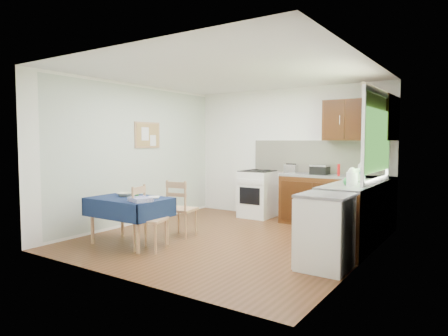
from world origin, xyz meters
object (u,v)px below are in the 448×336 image
Objects in this scene: chair_far at (180,207)px; dining_table at (129,205)px; toaster at (291,169)px; kettle at (352,178)px; dish_rack at (359,180)px; sandwich_press at (320,170)px; chair_near at (147,216)px.

dining_table is at bearing 58.69° from chair_far.
kettle is at bearing -42.77° from toaster.
kettle is at bearing -105.16° from dish_rack.
dish_rack is 0.66m from kettle.
dining_table is at bearing -153.72° from kettle.
sandwich_press is 0.73× the size of dish_rack.
kettle reaches higher than toaster.
dish_rack is (1.44, -0.79, -0.06)m from toaster.
chair_far is at bearing -175.07° from dish_rack.
chair_near is 3.84× the size of toaster.
dish_rack reaches higher than chair_far.
sandwich_press is (1.38, 2.89, 0.52)m from chair_near.
chair_near is at bearing 88.26° from chair_far.
sandwich_press is (1.49, 2.06, 0.51)m from chair_far.
dining_table is 1.27× the size of chair_far.
dining_table is at bearing -165.96° from dish_rack.
toaster is at bearing -174.00° from sandwich_press.
chair_far is (0.31, 0.77, -0.11)m from dining_table.
chair_far is at bearing -121.21° from sandwich_press.
dining_table is 4.90× the size of toaster.
dish_rack is 1.65× the size of kettle.
toaster is 0.78× the size of sandwich_press.
toaster is (0.94, 2.04, 0.51)m from chair_far.
kettle is (1.53, -1.44, 0.03)m from toaster.
sandwich_press is at bearing -42.35° from chair_near.
chair_far is 3.62× the size of kettle.
kettle reaches higher than chair_near.
toaster is at bearing -32.94° from chair_near.
kettle is at bearing 23.61° from dining_table.
dining_table is 3.38m from dish_rack.
chair_far is 3.01× the size of sandwich_press.
sandwich_press is (0.55, 0.01, 0.00)m from toaster.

